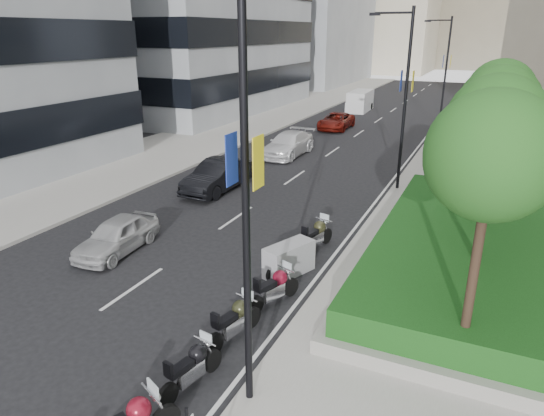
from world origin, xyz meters
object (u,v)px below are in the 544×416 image
Objects in this scene: lamp_post_2 at (444,68)px; lamp_post_1 at (403,92)px; car_b at (218,176)px; car_d at (336,121)px; motorcycle_5 at (289,259)px; car_c at (288,144)px; motorcycle_4 at (275,288)px; lamp_post_0 at (238,187)px; delivery_van at (360,102)px; motorcycle_3 at (235,321)px; motorcycle_6 at (316,235)px; motorcycle_2 at (192,367)px; car_a at (117,235)px.

lamp_post_1 is at bearing -90.00° from lamp_post_2.
car_d is at bearing 90.56° from car_b.
car_c is (-6.64, 15.70, 0.20)m from motorcycle_5.
motorcycle_4 is 0.41× the size of car_b.
delivery_van is (-8.75, 42.61, -4.11)m from lamp_post_0.
motorcycle_3 is 0.99× the size of motorcycle_6.
motorcycle_6 is (-0.20, 4.26, 0.02)m from motorcycle_4.
lamp_post_1 reaches higher than car_d.
lamp_post_1 reaches higher than car_c.
motorcycle_6 is at bearing 98.55° from lamp_post_0.
car_b is at bearing 39.19° from motorcycle_2.
motorcycle_3 is at bearing 10.55° from motorcycle_2.
delivery_van reaches higher than motorcycle_2.
lamp_post_0 reaches higher than motorcycle_3.
motorcycle_5 is at bearing -43.57° from car_b.
motorcycle_4 is 7.02m from car_a.
motorcycle_4 is at bearing -94.62° from lamp_post_1.
delivery_van is at bearing 20.84° from motorcycle_2.
motorcycle_3 is 30.80m from car_d.
motorcycle_6 is 35.12m from delivery_van.
car_d is at bearing 34.56° from motorcycle_4.
delivery_van reaches higher than motorcycle_5.
car_d is (-7.95, 32.02, -4.38)m from lamp_post_0.
car_a is at bearing -104.94° from lamp_post_2.
motorcycle_6 is at bearing 22.11° from car_a.
lamp_post_0 reaches higher than car_c.
car_a is at bearing 77.83° from motorcycle_3.
lamp_post_2 is 4.50× the size of motorcycle_5.
motorcycle_3 is at bearing -165.53° from motorcycle_4.
motorcycle_2 is 0.41× the size of car_d.
car_d is at bearing -87.90° from delivery_van.
car_b reaches higher than motorcycle_3.
car_b is at bearing 66.37° from motorcycle_5.
car_d is at bearing 35.92° from motorcycle_5.
car_b is 0.93× the size of car_c.
lamp_post_2 is 4.19× the size of motorcycle_3.
car_b is at bearing -90.81° from car_c.
lamp_post_2 is 27.10m from motorcycle_6.
motorcycle_4 is at bearing -163.33° from motorcycle_6.
lamp_post_0 is at bearing -90.00° from lamp_post_1.
car_d is at bearing 103.95° from lamp_post_0.
motorcycle_4 is at bearing 104.54° from lamp_post_0.
motorcycle_2 is at bearing -166.30° from motorcycle_6.
motorcycle_2 is at bearing -168.12° from motorcycle_3.
car_c reaches higher than motorcycle_4.
motorcycle_5 is (-1.40, -10.99, -4.50)m from lamp_post_1.
lamp_post_0 is 4.50× the size of motorcycle_5.
car_d reaches higher than car_a.
motorcycle_2 is 14.98m from car_b.
lamp_post_1 is at bearing 7.41° from motorcycle_3.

